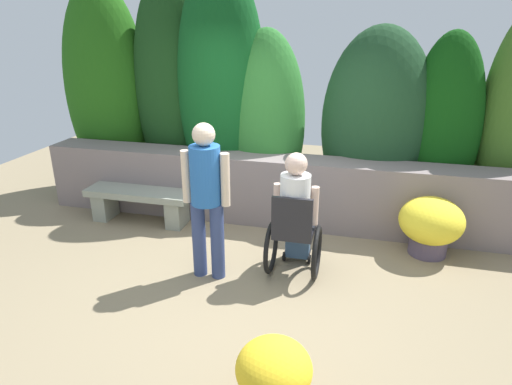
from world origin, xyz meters
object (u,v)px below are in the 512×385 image
object	(u,v)px
stone_bench	(140,201)
person_standing_companion	(206,192)
flower_pot_purple_near	(274,376)
flower_pot_terracotta_by_wall	(431,224)
person_in_wheelchair	(295,219)

from	to	relation	value
stone_bench	person_standing_companion	distance (m)	1.82
flower_pot_purple_near	flower_pot_terracotta_by_wall	xyz separation A→B (m)	(1.25, 2.60, 0.07)
person_standing_companion	flower_pot_terracotta_by_wall	size ratio (longest dim) A/B	2.28
flower_pot_purple_near	stone_bench	bearing A→B (deg)	132.24
person_in_wheelchair	flower_pot_purple_near	xyz separation A→B (m)	(0.17, -1.82, -0.32)
stone_bench	person_in_wheelchair	xyz separation A→B (m)	(2.19, -0.77, 0.33)
person_standing_companion	flower_pot_purple_near	size ratio (longest dim) A/B	2.91
stone_bench	flower_pot_terracotta_by_wall	world-z (taller)	flower_pot_terracotta_by_wall
person_in_wheelchair	flower_pot_purple_near	bearing A→B (deg)	-95.52
stone_bench	flower_pot_purple_near	distance (m)	3.51
stone_bench	person_standing_companion	world-z (taller)	person_standing_companion
person_in_wheelchair	person_standing_companion	distance (m)	0.94
person_in_wheelchair	person_standing_companion	size ratio (longest dim) A/B	0.82
person_standing_companion	flower_pot_purple_near	distance (m)	1.96
person_in_wheelchair	flower_pot_terracotta_by_wall	bearing A→B (deg)	17.70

